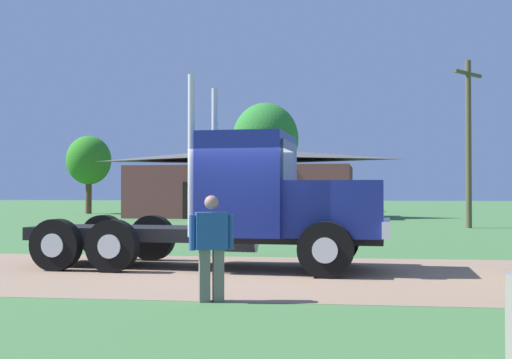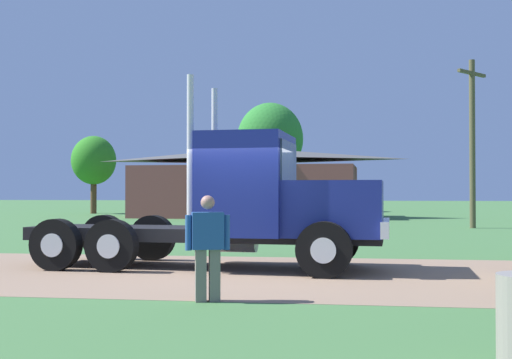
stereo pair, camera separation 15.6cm
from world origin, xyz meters
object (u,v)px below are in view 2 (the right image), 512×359
object	(u,v)px
shed_building	(247,184)
utility_pole_near	(472,138)
visitor_walking_mid	(208,244)
truck_foreground_white	(252,206)

from	to	relation	value
shed_building	utility_pole_near	size ratio (longest dim) A/B	1.95
visitor_walking_mid	utility_pole_near	world-z (taller)	utility_pole_near
shed_building	utility_pole_near	distance (m)	16.21
visitor_walking_mid	shed_building	distance (m)	31.55
truck_foreground_white	utility_pole_near	distance (m)	18.16
truck_foreground_white	shed_building	bearing A→B (deg)	98.91
shed_building	visitor_walking_mid	bearing A→B (deg)	-82.38
truck_foreground_white	visitor_walking_mid	distance (m)	4.12
truck_foreground_white	visitor_walking_mid	size ratio (longest dim) A/B	4.98
visitor_walking_mid	shed_building	world-z (taller)	shed_building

